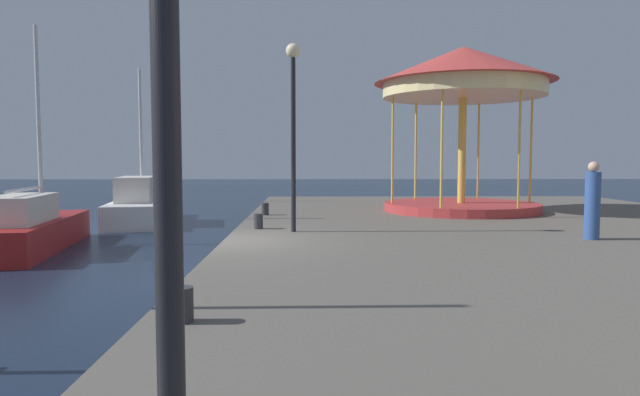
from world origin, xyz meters
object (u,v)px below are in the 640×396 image
Objects in this scene: sailboat_red at (30,229)px; bollard_south at (258,221)px; carousel at (463,88)px; bollard_center at (265,209)px; lamp_post_mid_promenade at (293,105)px; person_by_the_water at (592,203)px; bollard_north at (183,305)px; sailboat_white at (138,206)px.

bollard_south is (6.69, -1.40, 0.36)m from sailboat_red.
sailboat_red is 6.84m from bollard_south.
carousel is (13.39, 3.41, 4.46)m from sailboat_red.
bollard_south is (0.10, -3.62, 0.00)m from bollard_center.
lamp_post_mid_promenade is 2.63× the size of person_by_the_water.
lamp_post_mid_promenade is (7.64, -2.00, 3.34)m from sailboat_red.
sailboat_red is 3.72× the size of person_by_the_water.
bollard_north is 10.16m from person_by_the_water.
bollard_center is at bearing 103.95° from lamp_post_mid_promenade.
lamp_post_mid_promenade is 11.76× the size of bollard_north.
sailboat_white reaches higher than bollard_south.
carousel reaches higher than bollard_north.
bollard_north is at bearing -141.36° from person_by_the_water.
carousel is 9.21m from bollard_south.
person_by_the_water is at bearing -37.65° from sailboat_white.
bollard_south is (-0.95, 0.60, -2.98)m from lamp_post_mid_promenade.
bollard_center is at bearing -40.19° from sailboat_white.
sailboat_red is at bearing -161.31° from bollard_center.
bollard_south is 0.22× the size of person_by_the_water.
carousel reaches higher than lamp_post_mid_promenade.
sailboat_white is 13.61m from carousel.
lamp_post_mid_promenade is at bearing -76.05° from bollard_center.
bollard_center is (-0.01, 12.04, 0.00)m from bollard_north.
sailboat_red reaches higher than bollard_north.
carousel reaches higher than bollard_center.
person_by_the_water is (7.82, -2.08, 0.64)m from bollard_south.
bollard_north and bollard_center have the same top height.
sailboat_red is at bearing -165.71° from carousel.
bollard_south is at bearing 89.35° from bollard_north.
carousel is 15.45× the size of bollard_south.
sailboat_red reaches higher than bollard_south.
sailboat_white is 16.66× the size of bollard_center.
bollard_north is at bearing -90.65° from bollard_south.
sailboat_white is at bearing 142.35° from person_by_the_water.
sailboat_red reaches higher than bollard_center.
sailboat_white is 7.32m from bollard_center.
bollard_north is 12.04m from bollard_center.
bollard_south is at bearing 165.09° from person_by_the_water.
bollard_north is 0.22× the size of person_by_the_water.
sailboat_red is 1.41× the size of lamp_post_mid_promenade.
bollard_south is at bearing -11.78° from sailboat_red.
sailboat_white is at bearing 81.83° from sailboat_red.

